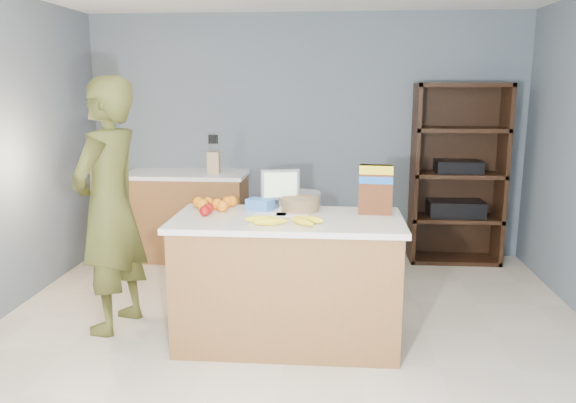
# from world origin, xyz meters

# --- Properties ---
(floor) EXTENTS (4.50, 5.00, 0.02)m
(floor) POSITION_xyz_m (0.00, 0.00, 0.00)
(floor) COLOR beige
(floor) RESTS_ON ground
(walls) EXTENTS (4.52, 5.02, 2.51)m
(walls) POSITION_xyz_m (0.00, 0.00, 1.65)
(walls) COLOR slate
(walls) RESTS_ON ground
(counter_peninsula) EXTENTS (1.56, 0.76, 0.90)m
(counter_peninsula) POSITION_xyz_m (0.00, 0.30, 0.42)
(counter_peninsula) COLOR brown
(counter_peninsula) RESTS_ON ground
(back_cabinet) EXTENTS (1.24, 0.62, 0.90)m
(back_cabinet) POSITION_xyz_m (-1.20, 2.20, 0.45)
(back_cabinet) COLOR brown
(back_cabinet) RESTS_ON ground
(shelving_unit) EXTENTS (0.90, 0.40, 1.80)m
(shelving_unit) POSITION_xyz_m (1.55, 2.35, 0.86)
(shelving_unit) COLOR black
(shelving_unit) RESTS_ON ground
(person) EXTENTS (0.58, 0.75, 1.84)m
(person) POSITION_xyz_m (-1.30, 0.44, 0.92)
(person) COLOR #47481C
(person) RESTS_ON ground
(knife_block) EXTENTS (0.12, 0.10, 0.31)m
(knife_block) POSITION_xyz_m (-0.90, 2.17, 1.02)
(knife_block) COLOR tan
(knife_block) RESTS_ON back_cabinet
(envelopes) EXTENTS (0.37, 0.12, 0.00)m
(envelopes) POSITION_xyz_m (-0.05, 0.38, 0.90)
(envelopes) COLOR white
(envelopes) RESTS_ON counter_peninsula
(bananas) EXTENTS (0.53, 0.23, 0.05)m
(bananas) POSITION_xyz_m (0.00, 0.12, 0.92)
(bananas) COLOR yellow
(bananas) RESTS_ON counter_peninsula
(apples) EXTENTS (0.13, 0.29, 0.07)m
(apples) POSITION_xyz_m (-0.58, 0.39, 0.94)
(apples) COLOR maroon
(apples) RESTS_ON counter_peninsula
(oranges) EXTENTS (0.32, 0.26, 0.08)m
(oranges) POSITION_xyz_m (-0.54, 0.53, 0.94)
(oranges) COLOR orange
(oranges) RESTS_ON counter_peninsula
(blue_carton) EXTENTS (0.21, 0.18, 0.08)m
(blue_carton) POSITION_xyz_m (-0.22, 0.52, 0.94)
(blue_carton) COLOR blue
(blue_carton) RESTS_ON counter_peninsula
(salad_bowl) EXTENTS (0.30, 0.30, 0.13)m
(salad_bowl) POSITION_xyz_m (0.07, 0.53, 0.96)
(salad_bowl) COLOR #267219
(salad_bowl) RESTS_ON counter_peninsula
(tv) EXTENTS (0.28, 0.12, 0.28)m
(tv) POSITION_xyz_m (-0.08, 0.61, 1.06)
(tv) COLOR silver
(tv) RESTS_ON counter_peninsula
(cereal_box) EXTENTS (0.24, 0.10, 0.34)m
(cereal_box) POSITION_xyz_m (0.60, 0.45, 1.10)
(cereal_box) COLOR #592B14
(cereal_box) RESTS_ON counter_peninsula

